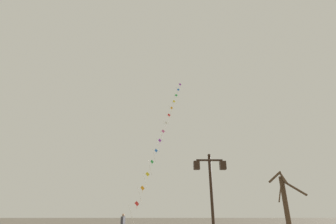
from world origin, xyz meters
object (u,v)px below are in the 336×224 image
object	(u,v)px
twin_lantern_lamp_post	(211,182)
bare_tree	(287,207)
kite_train	(163,130)
kite_flyer	(123,224)

from	to	relation	value
twin_lantern_lamp_post	bare_tree	size ratio (longest dim) A/B	1.14
kite_train	bare_tree	xyz separation A→B (m)	(6.42, -18.56, -10.12)
twin_lantern_lamp_post	kite_flyer	xyz separation A→B (m)	(-5.71, 11.54, -2.19)
kite_flyer	kite_train	bearing A→B (deg)	0.14
twin_lantern_lamp_post	kite_flyer	bearing A→B (deg)	116.31
twin_lantern_lamp_post	kite_train	world-z (taller)	kite_train
kite_train	bare_tree	bearing A→B (deg)	-70.90
twin_lantern_lamp_post	kite_flyer	distance (m)	13.06
twin_lantern_lamp_post	kite_train	size ratio (longest dim) A/B	0.19
kite_train	bare_tree	size ratio (longest dim) A/B	5.99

